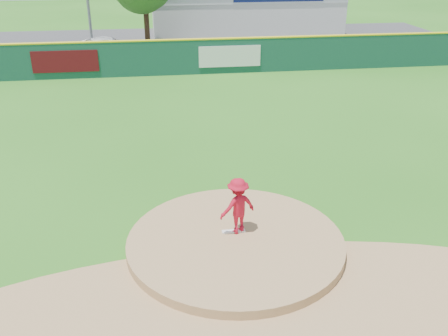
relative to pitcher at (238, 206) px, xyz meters
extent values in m
plane|color=#286B19|center=(-0.11, -0.31, -1.00)|extent=(120.00, 120.00, 0.00)
cylinder|color=#9E774C|center=(-0.11, -0.31, -1.00)|extent=(5.50, 5.50, 0.50)
cube|color=white|center=(-0.11, -0.01, -0.73)|extent=(0.60, 0.15, 0.04)
cylinder|color=#9E774C|center=(-0.11, -3.31, -1.00)|extent=(15.40, 15.40, 0.01)
cube|color=#38383A|center=(-0.11, 26.69, -0.99)|extent=(44.00, 16.00, 0.02)
imported|color=#B50F26|center=(0.00, 0.00, 0.00)|extent=(1.11, 0.87, 1.51)
imported|color=silver|center=(-4.62, 22.92, -0.31)|extent=(5.14, 3.05, 1.34)
cube|color=silver|center=(5.89, 31.69, 0.60)|extent=(15.00, 8.00, 3.20)
cube|color=white|center=(5.89, 27.67, 2.00)|extent=(15.00, 0.06, 0.55)
cube|color=#0F194C|center=(7.89, 27.63, 2.00)|extent=(7.00, 0.03, 0.28)
cube|color=#510B11|center=(-6.67, 17.61, 0.00)|extent=(3.60, 0.04, 1.20)
cube|color=silver|center=(2.56, 17.61, 0.00)|extent=(3.60, 0.04, 1.20)
cube|color=#144235|center=(-0.11, 17.69, 0.00)|extent=(40.00, 0.10, 2.00)
cylinder|color=yellow|center=(-0.11, 17.69, 1.00)|extent=(40.00, 0.14, 0.14)
cylinder|color=#382314|center=(-2.11, 24.69, 0.30)|extent=(0.36, 0.36, 2.60)
cylinder|color=#382314|center=(12.89, 35.69, -0.20)|extent=(0.40, 0.40, 1.60)
camera|label=1|loc=(-1.95, -10.90, 6.13)|focal=40.00mm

